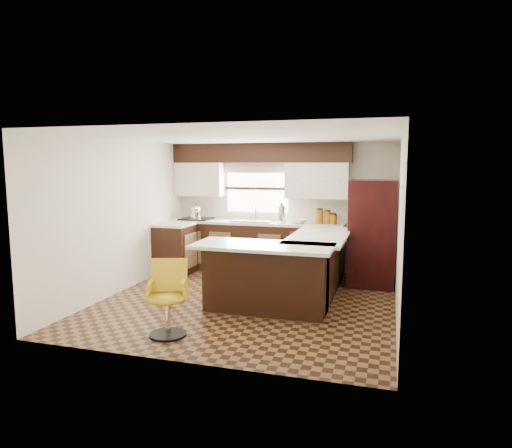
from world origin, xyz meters
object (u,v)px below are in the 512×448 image
(peninsula_long, at_px, (316,266))
(peninsula_return, at_px, (266,279))
(refrigerator, at_px, (372,233))
(bar_chair, at_px, (167,299))

(peninsula_long, bearing_deg, peninsula_return, -118.30)
(peninsula_return, bearing_deg, peninsula_long, 61.70)
(peninsula_return, bearing_deg, refrigerator, 53.80)
(peninsula_long, distance_m, bar_chair, 2.61)
(peninsula_long, height_order, peninsula_return, same)
(peninsula_long, xyz_separation_m, refrigerator, (0.80, 0.84, 0.43))
(bar_chair, bearing_deg, refrigerator, 35.91)
(peninsula_return, height_order, refrigerator, refrigerator)
(peninsula_long, height_order, bar_chair, peninsula_long)
(bar_chair, bearing_deg, peninsula_return, 36.67)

